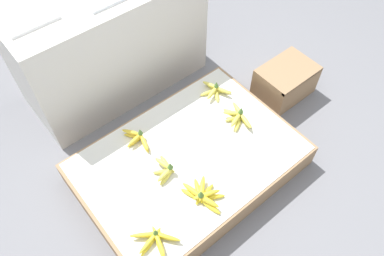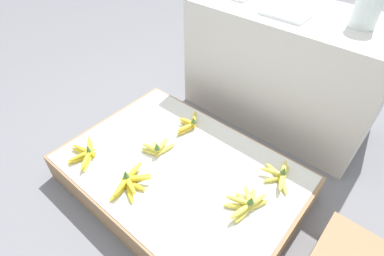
% 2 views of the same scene
% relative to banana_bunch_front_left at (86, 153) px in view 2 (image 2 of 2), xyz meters
% --- Properties ---
extents(ground_plane, '(10.00, 10.00, 0.00)m').
position_rel_banana_bunch_front_left_xyz_m(ground_plane, '(0.46, 0.29, -0.21)').
color(ground_plane, slate).
extents(display_platform, '(1.29, 0.90, 0.18)m').
position_rel_banana_bunch_front_left_xyz_m(display_platform, '(0.46, 0.29, -0.11)').
color(display_platform, '#997551').
rests_on(display_platform, ground_plane).
extents(back_vendor_table, '(1.24, 0.59, 0.78)m').
position_rel_banana_bunch_front_left_xyz_m(back_vendor_table, '(0.53, 1.24, 0.19)').
color(back_vendor_table, beige).
rests_on(back_vendor_table, ground_plane).
extents(banana_bunch_front_left, '(0.21, 0.21, 0.08)m').
position_rel_banana_bunch_front_left_xyz_m(banana_bunch_front_left, '(0.00, 0.00, 0.00)').
color(banana_bunch_front_left, yellow).
rests_on(banana_bunch_front_left, display_platform).
extents(banana_bunch_front_midleft, '(0.18, 0.26, 0.10)m').
position_rel_banana_bunch_front_left_xyz_m(banana_bunch_front_midleft, '(0.34, 0.03, 0.00)').
color(banana_bunch_front_midleft, yellow).
rests_on(banana_bunch_front_midleft, display_platform).
extents(banana_bunch_middle_midleft, '(0.14, 0.17, 0.10)m').
position_rel_banana_bunch_front_left_xyz_m(banana_bunch_middle_midleft, '(0.28, 0.29, 0.01)').
color(banana_bunch_middle_midleft, '#DBCC4C').
rests_on(banana_bunch_middle_midleft, display_platform).
extents(banana_bunch_middle_right, '(0.18, 0.24, 0.10)m').
position_rel_banana_bunch_front_left_xyz_m(banana_bunch_middle_right, '(0.87, 0.31, 0.00)').
color(banana_bunch_middle_right, '#DBCC4C').
rests_on(banana_bunch_middle_right, display_platform).
extents(banana_bunch_back_midleft, '(0.13, 0.23, 0.09)m').
position_rel_banana_bunch_front_left_xyz_m(banana_bunch_back_midleft, '(0.28, 0.57, 0.00)').
color(banana_bunch_back_midleft, gold).
rests_on(banana_bunch_back_midleft, display_platform).
extents(banana_bunch_back_right, '(0.20, 0.21, 0.09)m').
position_rel_banana_bunch_front_left_xyz_m(banana_bunch_back_right, '(0.91, 0.57, 0.00)').
color(banana_bunch_back_right, '#DBCC4C').
rests_on(banana_bunch_back_right, display_platform).
extents(glass_jar, '(0.14, 0.14, 0.19)m').
position_rel_banana_bunch_front_left_xyz_m(glass_jar, '(0.89, 1.24, 0.67)').
color(glass_jar, silver).
rests_on(glass_jar, back_vendor_table).
extents(foam_tray_dark, '(0.26, 0.18, 0.02)m').
position_rel_banana_bunch_front_left_xyz_m(foam_tray_dark, '(0.52, 1.12, 0.59)').
color(foam_tray_dark, white).
rests_on(foam_tray_dark, back_vendor_table).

